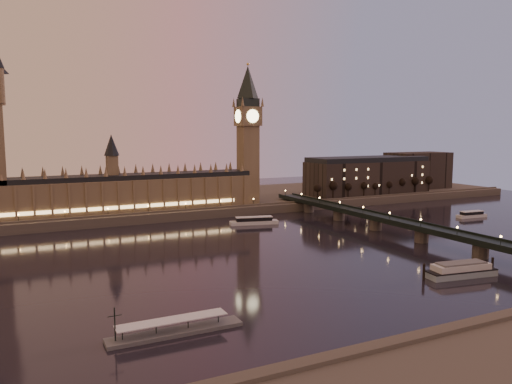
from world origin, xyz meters
TOP-DOWN VIEW (x-y plane):
  - ground at (0.00, 0.00)m, footprint 700.00×700.00m
  - far_embankment at (30.00, 165.00)m, footprint 560.00×130.00m
  - palace_of_westminster at (-40.12, 120.99)m, footprint 180.00×26.62m
  - big_ben at (53.99, 120.99)m, footprint 17.68×17.68m
  - westminster_bridge at (91.61, 0.00)m, footprint 13.20×260.00m
  - city_block at (194.94, 130.93)m, footprint 155.00×45.00m
  - bare_tree_0 at (110.45, 109.00)m, footprint 6.09×6.09m
  - bare_tree_1 at (124.71, 109.00)m, footprint 6.09×6.09m
  - bare_tree_2 at (138.97, 109.00)m, footprint 6.09×6.09m
  - bare_tree_3 at (153.23, 109.00)m, footprint 6.09×6.09m
  - bare_tree_4 at (167.49, 109.00)m, footprint 6.09×6.09m
  - bare_tree_5 at (181.75, 109.00)m, footprint 6.09×6.09m
  - bare_tree_6 at (196.01, 109.00)m, footprint 6.09×6.09m
  - bare_tree_7 at (210.27, 109.00)m, footprint 6.09×6.09m
  - bare_tree_8 at (224.53, 109.00)m, footprint 6.09×6.09m
  - cruise_boat_a at (33.25, 68.53)m, footprint 32.16×13.88m
  - cruise_boat_c at (181.52, 24.13)m, footprint 23.08×8.20m
  - moored_barge at (58.73, -74.83)m, footprint 35.09×13.13m
  - pontoon_pier at (-65.49, -79.30)m, footprint 41.08×6.85m

SIDE VIEW (x-z plane):
  - ground at x=0.00m, z-range 0.00..0.00m
  - pontoon_pier at x=-65.49m, z-range -4.30..6.66m
  - cruise_boat_c at x=181.52m, z-range -0.27..4.25m
  - cruise_boat_a at x=33.25m, z-range -0.30..4.73m
  - moored_barge at x=58.73m, z-range -0.51..6.00m
  - far_embankment at x=30.00m, z-range 0.00..6.00m
  - westminster_bridge at x=91.61m, z-range -2.13..13.17m
  - bare_tree_0 at x=110.45m, z-range 9.05..21.43m
  - bare_tree_1 at x=124.71m, z-range 9.05..21.43m
  - bare_tree_2 at x=138.97m, z-range 9.05..21.43m
  - bare_tree_3 at x=153.23m, z-range 9.05..21.43m
  - bare_tree_4 at x=167.49m, z-range 9.05..21.43m
  - bare_tree_5 at x=181.75m, z-range 9.05..21.43m
  - bare_tree_6 at x=196.01m, z-range 9.05..21.43m
  - bare_tree_7 at x=210.27m, z-range 9.05..21.43m
  - bare_tree_8 at x=224.53m, z-range 9.05..21.43m
  - palace_of_westminster at x=-40.12m, z-range -4.29..47.71m
  - city_block at x=194.94m, z-range 5.24..39.24m
  - big_ben at x=53.99m, z-range 11.95..115.95m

